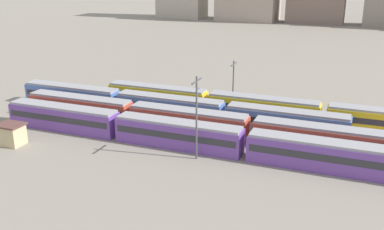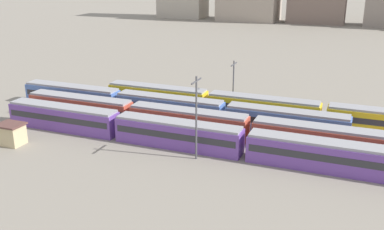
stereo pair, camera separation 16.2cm
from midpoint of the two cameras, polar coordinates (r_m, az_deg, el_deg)
ground_plane at (r=72.49m, az=-8.22°, el=-0.50°), size 600.00×600.00×0.00m
train_track_1 at (r=60.84m, az=16.19°, el=-2.99°), size 93.60×3.06×3.75m
train_track_2 at (r=71.43m, az=-3.01°, el=0.99°), size 55.80×3.06×3.75m
catenary_pole_0 at (r=55.03m, az=0.51°, el=0.06°), size 0.24×3.20×10.94m
catenary_pole_1 at (r=75.19m, az=5.29°, el=4.18°), size 0.24×3.20×8.64m
signal_hut at (r=66.05m, az=-22.40°, el=-2.29°), size 3.60×3.00×3.04m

